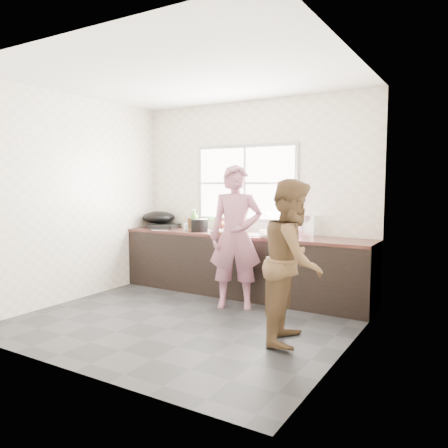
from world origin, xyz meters
The scene contains 30 objects.
floor centered at (0.00, 0.00, -0.01)m, with size 3.60×3.20×0.01m, color #2B2B2E.
ceiling centered at (0.00, 0.00, 2.71)m, with size 3.60×3.20×0.01m, color silver.
wall_back centered at (0.00, 1.60, 1.35)m, with size 3.60×0.01×2.70m, color silver.
wall_left centered at (-1.80, 0.00, 1.35)m, with size 0.01×3.20×2.70m, color silver.
wall_right centered at (1.80, 0.00, 1.35)m, with size 0.01×3.20×2.70m, color beige.
wall_front centered at (0.00, -1.60, 1.35)m, with size 3.60×0.01×2.70m, color beige.
cabinet centered at (0.00, 1.29, 0.41)m, with size 3.60×0.62×0.82m, color black.
countertop centered at (0.00, 1.29, 0.84)m, with size 3.60×0.64×0.04m, color #3D1E19.
sink centered at (0.35, 1.29, 0.86)m, with size 0.55×0.45×0.02m, color silver.
faucet centered at (0.35, 1.49, 1.01)m, with size 0.02×0.02×0.30m, color silver.
window_frame centered at (-0.10, 1.59, 1.55)m, with size 1.60×0.05×1.10m, color #9EA0A5.
window_glazing centered at (-0.10, 1.57, 1.55)m, with size 1.50×0.01×1.00m, color white.
woman centered at (0.22, 0.74, 0.83)m, with size 0.61×0.40×1.66m, color #A9657B.
person_side centered at (1.27, 0.00, 0.80)m, with size 0.78×0.60×1.60m, color brown.
cutting_board centered at (-0.18, 1.17, 0.88)m, with size 0.43×0.43×0.04m, color #312013.
cleaver centered at (-0.26, 1.32, 0.90)m, with size 0.21×0.11×0.01m, color silver.
bowl_mince centered at (-0.18, 1.08, 0.89)m, with size 0.20×0.20×0.05m, color white.
bowl_crabs centered at (0.46, 1.21, 0.89)m, with size 0.21×0.21×0.07m, color white.
bowl_held centered at (0.45, 1.08, 0.89)m, with size 0.18×0.18×0.06m, color white.
black_pot centered at (-0.66, 1.22, 0.95)m, with size 0.25×0.25×0.18m, color black.
plate_food centered at (-0.66, 1.33, 0.87)m, with size 0.19×0.19×0.02m, color silver.
bottle_green centered at (-0.81, 1.32, 1.02)m, with size 0.12×0.12×0.31m, color #4D9E33.
bottle_brown_tall centered at (-0.99, 1.52, 0.96)m, with size 0.09×0.09×0.21m, color #432610.
bottle_brown_short centered at (-0.42, 1.45, 0.95)m, with size 0.14×0.14×0.18m, color #482112.
glass_jar centered at (-0.93, 1.26, 0.91)m, with size 0.07×0.07×0.10m, color white.
burner centered at (-1.37, 1.33, 0.89)m, with size 0.39×0.39×0.06m, color black.
wok centered at (-1.55, 1.39, 1.02)m, with size 0.51×0.51×0.19m, color black.
dish_rack centered at (0.83, 1.52, 1.00)m, with size 0.37×0.26×0.28m, color white.
pot_lid_left centered at (-1.27, 1.08, 0.87)m, with size 0.26×0.26×0.01m, color #A3A4A9.
pot_lid_right centered at (-0.83, 1.52, 0.87)m, with size 0.24×0.24×0.01m, color silver.
Camera 1 is at (2.86, -3.94, 1.56)m, focal length 35.00 mm.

